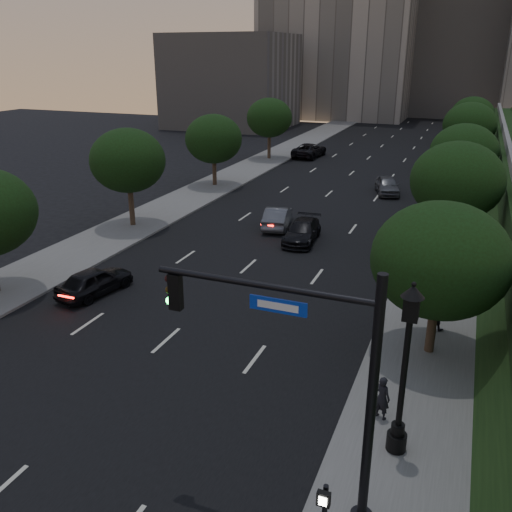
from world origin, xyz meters
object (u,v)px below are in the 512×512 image
at_px(pedestrian_a, 382,398).
at_px(pedestrian_c, 422,261).
at_px(traffic_signal_mast, 325,397).
at_px(sedan_near_left, 95,281).
at_px(street_lamp, 403,378).
at_px(sedan_mid_left, 278,217).
at_px(pedestrian_b, 436,312).
at_px(sedan_far_right, 387,185).
at_px(sedan_near_right, 302,232).
at_px(sedan_far_left, 309,150).

xyz_separation_m(pedestrian_a, pedestrian_c, (-0.00, 12.53, 0.18)).
distance_m(traffic_signal_mast, sedan_near_left, 17.13).
xyz_separation_m(street_lamp, sedan_near_left, (-15.58, 6.15, -1.94)).
bearing_deg(sedan_mid_left, pedestrian_a, 108.49).
distance_m(sedan_near_left, pedestrian_b, 16.19).
distance_m(sedan_near_left, sedan_far_right, 27.98).
xyz_separation_m(traffic_signal_mast, sedan_near_right, (-6.88, 20.77, -3.01)).
xyz_separation_m(street_lamp, sedan_mid_left, (-10.84, 19.91, -1.91)).
bearing_deg(pedestrian_a, sedan_mid_left, -38.71).
xyz_separation_m(traffic_signal_mast, pedestrian_a, (0.82, 4.50, -2.76)).
height_order(street_lamp, sedan_far_left, street_lamp).
distance_m(pedestrian_a, pedestrian_b, 7.10).
bearing_deg(traffic_signal_mast, sedan_far_right, 96.20).
bearing_deg(sedan_far_left, traffic_signal_mast, 110.95).
height_order(pedestrian_a, pedestrian_c, pedestrian_c).
bearing_deg(pedestrian_b, pedestrian_a, 100.64).
bearing_deg(traffic_signal_mast, sedan_far_left, 106.73).
height_order(sedan_far_right, pedestrian_c, pedestrian_c).
distance_m(sedan_far_right, pedestrian_b, 24.53).
distance_m(sedan_near_right, pedestrian_a, 18.01).
height_order(sedan_mid_left, pedestrian_a, pedestrian_a).
xyz_separation_m(street_lamp, sedan_far_right, (-5.35, 32.19, -1.89)).
relative_size(traffic_signal_mast, street_lamp, 1.25).
relative_size(pedestrian_a, pedestrian_c, 0.81).
bearing_deg(pedestrian_b, sedan_near_right, -26.48).
relative_size(pedestrian_b, pedestrian_c, 0.83).
bearing_deg(pedestrian_b, pedestrian_c, -58.43).
distance_m(traffic_signal_mast, pedestrian_a, 5.34).
bearing_deg(street_lamp, pedestrian_a, 116.94).
bearing_deg(sedan_far_right, pedestrian_a, -97.76).
relative_size(traffic_signal_mast, pedestrian_c, 3.71).
bearing_deg(traffic_signal_mast, pedestrian_a, 79.63).
distance_m(street_lamp, pedestrian_a, 2.29).
bearing_deg(sedan_far_left, sedan_near_right, 109.78).
height_order(traffic_signal_mast, sedan_near_right, traffic_signal_mast).
xyz_separation_m(traffic_signal_mast, sedan_far_left, (-14.88, 49.51, -2.88)).
xyz_separation_m(traffic_signal_mast, sedan_near_left, (-14.07, 9.29, -2.97)).
bearing_deg(sedan_far_left, pedestrian_b, 118.12).
bearing_deg(pedestrian_a, sedan_far_right, -58.79).
relative_size(sedan_mid_left, pedestrian_c, 2.32).
bearing_deg(sedan_mid_left, sedan_far_right, -124.28).
bearing_deg(sedan_far_right, sedan_near_right, -118.16).
height_order(traffic_signal_mast, street_lamp, traffic_signal_mast).
xyz_separation_m(street_lamp, pedestrian_b, (0.45, 8.35, -1.70)).
relative_size(sedan_far_right, pedestrian_b, 2.77).
bearing_deg(sedan_far_right, sedan_far_left, 111.58).
bearing_deg(street_lamp, pedestrian_b, 86.89).
height_order(sedan_far_left, pedestrian_a, pedestrian_a).
relative_size(traffic_signal_mast, sedan_near_left, 1.71).
bearing_deg(street_lamp, traffic_signal_mast, -115.60).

